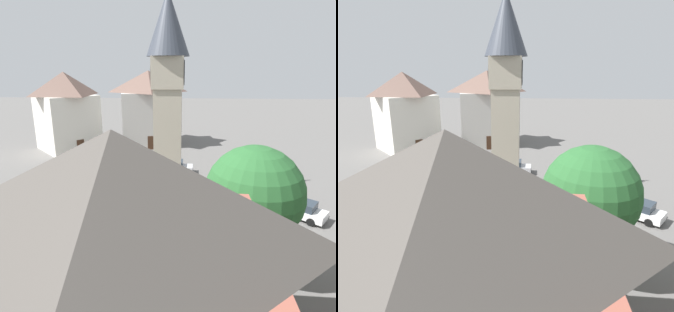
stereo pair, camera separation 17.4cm
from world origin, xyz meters
The scene contains 13 objects.
ground_plane centered at (0.00, 0.00, 0.00)m, with size 200.00×200.00×0.00m, color #605E5B.
clock_tower centered at (0.00, 0.00, 10.70)m, with size 3.73×3.73×18.37m.
car_blue_kerb centered at (-4.70, 8.79, 0.76)m, with size 2.07×4.25×1.53m.
car_silver_kerb centered at (-4.02, -11.13, 0.76)m, with size 3.92×4.26×1.53m.
car_red_corner centered at (9.58, 9.15, 0.76)m, with size 3.85×4.30×1.53m.
car_white_side centered at (6.19, -0.43, 0.76)m, with size 1.92×4.18×1.53m.
car_black_far centered at (4.34, 4.27, 0.76)m, with size 2.06×4.25×1.53m.
pedestrian centered at (-3.24, 4.85, 1.01)m, with size 0.44×0.41×1.69m.
tree centered at (-11.30, -5.45, 5.19)m, with size 5.43×5.43×7.92m.
building_terrace_right centered at (20.00, 4.36, 5.95)m, with size 9.32×10.33×11.67m.
building_corner_back centered at (-18.55, 0.43, 5.21)m, with size 8.42×10.11×10.19m.
building_hall_far centered at (16.11, 16.21, 5.87)m, with size 11.10×11.10×11.50m.
road_sign centered at (-0.55, -5.45, 1.90)m, with size 0.60×0.07×2.80m.
Camera 2 is at (-26.35, -1.83, 11.78)m, focal length 31.08 mm.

